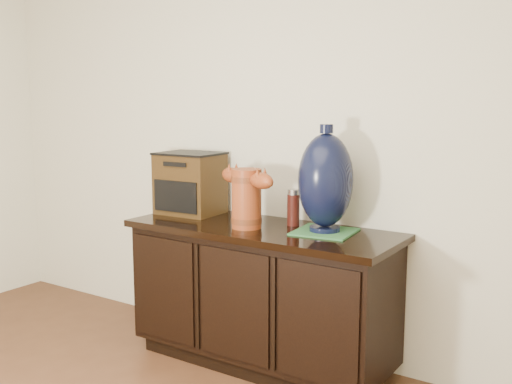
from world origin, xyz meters
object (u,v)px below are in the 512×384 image
Objects in this scene: sideboard at (262,294)px; tv_radio at (190,183)px; terracotta_vessel at (247,195)px; spray_can at (293,208)px; lamp_base at (326,181)px.

tv_radio is at bearing 171.28° from sideboard.
sideboard is at bearing 73.10° from terracotta_vessel.
spray_can is (0.17, 0.19, -0.08)m from terracotta_vessel.
spray_can reaches higher than sideboard.
lamp_base is (0.89, -0.02, 0.08)m from tv_radio.
tv_radio is at bearing -176.82° from spray_can.
lamp_base is (0.34, 0.06, 0.63)m from sideboard.
terracotta_vessel is (-0.05, -0.07, 0.54)m from sideboard.
terracotta_vessel is 0.42m from lamp_base.
tv_radio is (-0.55, 0.08, 0.55)m from sideboard.
tv_radio reaches higher than terracotta_vessel.
sideboard is 0.72m from lamp_base.
tv_radio is 1.92× the size of spray_can.
terracotta_vessel reaches higher than spray_can.
sideboard is 3.40× the size of terracotta_vessel.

